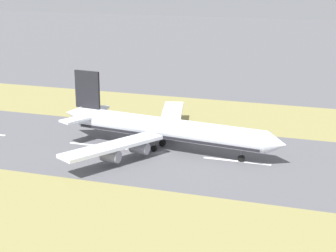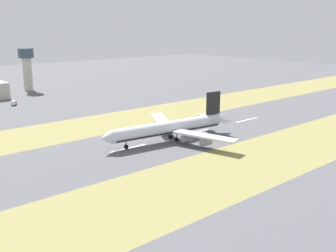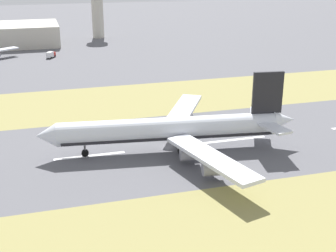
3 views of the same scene
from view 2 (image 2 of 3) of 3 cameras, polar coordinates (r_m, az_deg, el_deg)
name	(u,v)px [view 2 (image 2 of 3)]	position (r m, az deg, el deg)	size (l,w,h in m)	color
ground_plane	(165,139)	(180.80, -0.39, -1.96)	(800.00, 800.00, 0.00)	#56565B
grass_median_west	(242,165)	(150.92, 10.75, -5.57)	(40.00, 600.00, 0.01)	olive
grass_median_east	(112,122)	(215.99, -8.11, 0.62)	(40.00, 600.00, 0.01)	olive
centreline_dash_near	(247,120)	(222.46, 11.37, 0.88)	(1.20, 18.00, 0.01)	silver
centreline_dash_mid	(195,132)	(193.37, 3.99, -0.90)	(1.20, 18.00, 0.01)	silver
centreline_dash_far	(128,148)	(168.80, -5.76, -3.23)	(1.20, 18.00, 0.01)	silver
airplane_main_jet	(172,128)	(177.85, 0.51, -0.22)	(63.62, 67.16, 20.20)	silver
control_tower	(27,65)	(335.32, -19.81, 8.37)	(12.00, 12.00, 33.47)	#BCB7A8
service_truck	(14,103)	(277.41, -21.48, 3.16)	(6.29, 4.92, 3.10)	#B2231E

